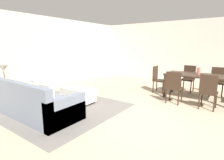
{
  "coord_description": "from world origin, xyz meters",
  "views": [
    {
      "loc": [
        1.61,
        -3.36,
        1.64
      ],
      "look_at": [
        -1.29,
        0.71,
        0.64
      ],
      "focal_mm": 28.25,
      "sensor_mm": 36.0,
      "label": 1
    }
  ],
  "objects_px": {
    "ottoman_table": "(78,94)",
    "dining_chair_near_right": "(208,90)",
    "table_lamp": "(3,69)",
    "book_on_ottoman": "(81,88)",
    "couch": "(36,104)",
    "vase_centerpiece": "(199,71)",
    "side_table": "(6,88)",
    "dining_chair_near_left": "(174,86)",
    "dining_chair_far_right": "(217,80)",
    "dining_chair_head_west": "(158,78)",
    "dining_chair_far_left": "(188,77)",
    "dining_table": "(197,77)"
  },
  "relations": [
    {
      "from": "ottoman_table",
      "to": "dining_chair_near_right",
      "type": "relative_size",
      "value": 1.12
    },
    {
      "from": "table_lamp",
      "to": "book_on_ottoman",
      "type": "relative_size",
      "value": 2.02
    },
    {
      "from": "couch",
      "to": "vase_centerpiece",
      "type": "height_order",
      "value": "vase_centerpiece"
    },
    {
      "from": "ottoman_table",
      "to": "side_table",
      "type": "relative_size",
      "value": 1.73
    },
    {
      "from": "couch",
      "to": "ottoman_table",
      "type": "height_order",
      "value": "couch"
    },
    {
      "from": "dining_chair_near_left",
      "to": "dining_chair_far_right",
      "type": "distance_m",
      "value": 1.92
    },
    {
      "from": "dining_chair_near_right",
      "to": "dining_chair_head_west",
      "type": "bearing_deg",
      "value": 152.28
    },
    {
      "from": "book_on_ottoman",
      "to": "table_lamp",
      "type": "bearing_deg",
      "value": -140.85
    },
    {
      "from": "dining_chair_near_right",
      "to": "vase_centerpiece",
      "type": "xyz_separation_m",
      "value": [
        -0.4,
        0.83,
        0.35
      ]
    },
    {
      "from": "dining_chair_near_left",
      "to": "couch",
      "type": "bearing_deg",
      "value": -130.68
    },
    {
      "from": "dining_chair_near_left",
      "to": "dining_chair_head_west",
      "type": "distance_m",
      "value": 1.21
    },
    {
      "from": "dining_chair_far_left",
      "to": "dining_chair_near_left",
      "type": "bearing_deg",
      "value": -90.5
    },
    {
      "from": "vase_centerpiece",
      "to": "dining_chair_near_left",
      "type": "bearing_deg",
      "value": -118.26
    },
    {
      "from": "table_lamp",
      "to": "dining_chair_head_west",
      "type": "distance_m",
      "value": 4.72
    },
    {
      "from": "dining_chair_near_left",
      "to": "dining_chair_head_west",
      "type": "height_order",
      "value": "same"
    },
    {
      "from": "dining_chair_far_left",
      "to": "side_table",
      "type": "bearing_deg",
      "value": -130.17
    },
    {
      "from": "ottoman_table",
      "to": "table_lamp",
      "type": "xyz_separation_m",
      "value": [
        -1.45,
        -1.29,
        0.77
      ]
    },
    {
      "from": "table_lamp",
      "to": "dining_table",
      "type": "relative_size",
      "value": 0.29
    },
    {
      "from": "dining_table",
      "to": "dining_chair_far_left",
      "type": "bearing_deg",
      "value": 116.81
    },
    {
      "from": "side_table",
      "to": "dining_chair_head_west",
      "type": "xyz_separation_m",
      "value": [
        2.93,
        3.67,
        0.05
      ]
    },
    {
      "from": "side_table",
      "to": "dining_chair_head_west",
      "type": "bearing_deg",
      "value": 51.42
    },
    {
      "from": "table_lamp",
      "to": "dining_chair_far_left",
      "type": "xyz_separation_m",
      "value": [
        3.76,
        4.46,
        -0.49
      ]
    },
    {
      "from": "book_on_ottoman",
      "to": "couch",
      "type": "bearing_deg",
      "value": -99.22
    },
    {
      "from": "dining_table",
      "to": "vase_centerpiece",
      "type": "bearing_deg",
      "value": -28.33
    },
    {
      "from": "book_on_ottoman",
      "to": "dining_chair_far_left",
      "type": "bearing_deg",
      "value": 55.53
    },
    {
      "from": "couch",
      "to": "dining_chair_far_left",
      "type": "height_order",
      "value": "dining_chair_far_left"
    },
    {
      "from": "dining_chair_far_left",
      "to": "book_on_ottoman",
      "type": "distance_m",
      "value": 3.84
    },
    {
      "from": "dining_chair_near_right",
      "to": "book_on_ottoman",
      "type": "relative_size",
      "value": 3.54
    },
    {
      "from": "table_lamp",
      "to": "dining_chair_head_west",
      "type": "relative_size",
      "value": 0.57
    },
    {
      "from": "table_lamp",
      "to": "dining_chair_far_left",
      "type": "relative_size",
      "value": 0.57
    },
    {
      "from": "side_table",
      "to": "vase_centerpiece",
      "type": "bearing_deg",
      "value": 40.77
    },
    {
      "from": "dining_table",
      "to": "couch",
      "type": "bearing_deg",
      "value": -127.68
    },
    {
      "from": "table_lamp",
      "to": "vase_centerpiece",
      "type": "height_order",
      "value": "table_lamp"
    },
    {
      "from": "dining_chair_head_west",
      "to": "book_on_ottoman",
      "type": "relative_size",
      "value": 3.54
    },
    {
      "from": "side_table",
      "to": "dining_chair_near_left",
      "type": "bearing_deg",
      "value": 36.53
    },
    {
      "from": "vase_centerpiece",
      "to": "book_on_ottoman",
      "type": "relative_size",
      "value": 0.81
    },
    {
      "from": "dining_chair_near_left",
      "to": "dining_chair_near_right",
      "type": "distance_m",
      "value": 0.85
    },
    {
      "from": "table_lamp",
      "to": "dining_chair_far_left",
      "type": "bearing_deg",
      "value": 49.83
    },
    {
      "from": "dining_chair_far_right",
      "to": "dining_chair_head_west",
      "type": "distance_m",
      "value": 1.9
    },
    {
      "from": "dining_table",
      "to": "book_on_ottoman",
      "type": "height_order",
      "value": "dining_table"
    },
    {
      "from": "dining_table",
      "to": "dining_chair_head_west",
      "type": "relative_size",
      "value": 1.95
    },
    {
      "from": "dining_chair_near_right",
      "to": "book_on_ottoman",
      "type": "height_order",
      "value": "dining_chair_near_right"
    },
    {
      "from": "table_lamp",
      "to": "dining_chair_head_west",
      "type": "xyz_separation_m",
      "value": [
        2.93,
        3.67,
        -0.49
      ]
    },
    {
      "from": "dining_chair_near_left",
      "to": "dining_chair_head_west",
      "type": "bearing_deg",
      "value": 132.3
    },
    {
      "from": "ottoman_table",
      "to": "dining_chair_far_right",
      "type": "distance_m",
      "value": 4.52
    },
    {
      "from": "dining_chair_near_right",
      "to": "vase_centerpiece",
      "type": "distance_m",
      "value": 0.98
    },
    {
      "from": "table_lamp",
      "to": "dining_table",
      "type": "xyz_separation_m",
      "value": [
        4.17,
        3.64,
        -0.33
      ]
    },
    {
      "from": "ottoman_table",
      "to": "dining_chair_far_left",
      "type": "xyz_separation_m",
      "value": [
        2.31,
        3.17,
        0.28
      ]
    },
    {
      "from": "ottoman_table",
      "to": "dining_table",
      "type": "relative_size",
      "value": 0.57
    },
    {
      "from": "vase_centerpiece",
      "to": "dining_chair_near_right",
      "type": "bearing_deg",
      "value": -64.29
    }
  ]
}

